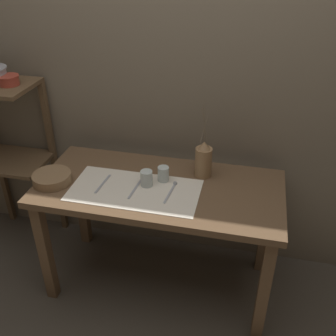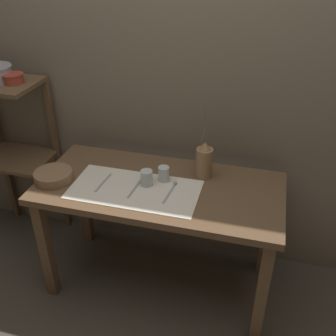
{
  "view_description": "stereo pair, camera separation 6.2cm",
  "coord_description": "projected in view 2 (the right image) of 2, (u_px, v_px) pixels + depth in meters",
  "views": [
    {
      "loc": [
        0.45,
        -1.75,
        1.95
      ],
      "look_at": [
        0.05,
        0.0,
        0.86
      ],
      "focal_mm": 42.0,
      "sensor_mm": 36.0,
      "label": 1
    },
    {
      "loc": [
        0.51,
        -1.74,
        1.95
      ],
      "look_at": [
        0.05,
        0.0,
        0.86
      ],
      "focal_mm": 42.0,
      "sensor_mm": 36.0,
      "label": 2
    }
  ],
  "objects": [
    {
      "name": "stone_wall_back",
      "position": [
        179.0,
        81.0,
        2.29
      ],
      "size": [
        7.0,
        0.06,
        2.4
      ],
      "color": "#6B5E4C",
      "rests_on": "ground_plane"
    },
    {
      "name": "wooden_bowl",
      "position": [
        53.0,
        176.0,
        2.21
      ],
      "size": [
        0.21,
        0.21,
        0.05
      ],
      "color": "brown",
      "rests_on": "wooden_table"
    },
    {
      "name": "metal_pot_small",
      "position": [
        13.0,
        78.0,
        2.31
      ],
      "size": [
        0.12,
        0.12,
        0.06
      ],
      "color": "#9E3828",
      "rests_on": "wooden_shelf_unit"
    },
    {
      "name": "wooden_table",
      "position": [
        159.0,
        200.0,
        2.23
      ],
      "size": [
        1.36,
        0.64,
        0.74
      ],
      "color": "brown",
      "rests_on": "ground_plane"
    },
    {
      "name": "ground_plane",
      "position": [
        161.0,
        280.0,
        2.56
      ],
      "size": [
        12.0,
        12.0,
        0.0
      ],
      "primitive_type": "plane",
      "color": "#473F35"
    },
    {
      "name": "glass_tumbler_near",
      "position": [
        147.0,
        178.0,
        2.15
      ],
      "size": [
        0.07,
        0.07,
        0.09
      ],
      "color": "#B7C1BC",
      "rests_on": "wooden_table"
    },
    {
      "name": "knife_center",
      "position": [
        103.0,
        182.0,
        2.19
      ],
      "size": [
        0.03,
        0.19,
        0.0
      ],
      "color": "#939399",
      "rests_on": "wooden_table"
    },
    {
      "name": "pitcher_with_flowers",
      "position": [
        204.0,
        161.0,
        2.21
      ],
      "size": [
        0.1,
        0.1,
        0.44
      ],
      "color": "olive",
      "rests_on": "wooden_table"
    },
    {
      "name": "linen_cloth",
      "position": [
        135.0,
        189.0,
        2.14
      ],
      "size": [
        0.7,
        0.36,
        0.0
      ],
      "color": "beige",
      "rests_on": "wooden_table"
    },
    {
      "name": "spoon_inner",
      "position": [
        173.0,
        187.0,
        2.15
      ],
      "size": [
        0.04,
        0.2,
        0.02
      ],
      "color": "#939399",
      "rests_on": "wooden_table"
    },
    {
      "name": "fork_inner",
      "position": [
        135.0,
        188.0,
        2.14
      ],
      "size": [
        0.03,
        0.19,
        0.0
      ],
      "color": "#939399",
      "rests_on": "wooden_table"
    },
    {
      "name": "glass_tumbler_far",
      "position": [
        164.0,
        174.0,
        2.19
      ],
      "size": [
        0.06,
        0.06,
        0.08
      ],
      "color": "#B7C1BC",
      "rests_on": "wooden_table"
    },
    {
      "name": "wooden_shelf_unit",
      "position": [
        13.0,
        132.0,
        2.57
      ],
      "size": [
        0.48,
        0.35,
        1.17
      ],
      "color": "brown",
      "rests_on": "ground_plane"
    }
  ]
}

